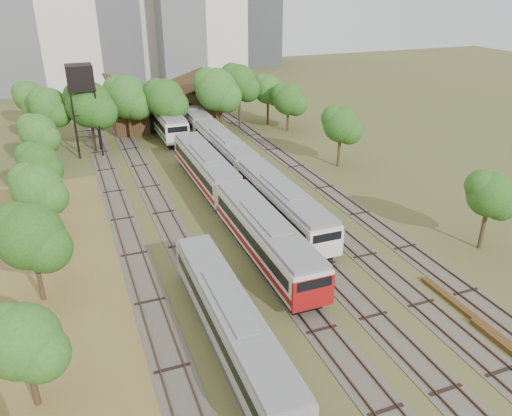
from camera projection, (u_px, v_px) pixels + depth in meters
name	position (u px, v px, depth m)	size (l,w,h in m)	color
ground	(374.00, 353.00, 30.89)	(240.00, 240.00, 0.00)	#475123
dry_grass_patch	(63.00, 343.00, 31.71)	(14.00, 60.00, 0.04)	brown
tracks	(233.00, 201.00, 51.80)	(24.60, 80.00, 0.19)	#4C473D
railcar_red_set	(231.00, 198.00, 47.76)	(3.10, 34.57, 3.83)	black
railcar_green_set	(224.00, 150.00, 61.22)	(3.04, 52.07, 3.76)	black
railcar_rear	(165.00, 121.00, 73.11)	(3.23, 16.08, 4.00)	black
old_grey_coach	(231.00, 321.00, 30.86)	(2.72, 18.00, 3.36)	black
water_tower	(80.00, 79.00, 61.91)	(3.33, 3.33, 11.51)	black
rail_pile_far	(465.00, 311.00, 34.63)	(0.55, 8.72, 0.28)	#563918
maintenance_shed	(163.00, 106.00, 78.39)	(16.45, 11.55, 7.58)	#322112
tree_band_left	(31.00, 173.00, 45.81)	(5.89, 73.85, 7.66)	#382616
tree_band_far	(163.00, 95.00, 69.72)	(36.26, 9.75, 9.63)	#382616
tree_band_right	(337.00, 122.00, 61.32)	(5.16, 43.21, 7.41)	#382616
tower_far_right	(253.00, 9.00, 129.29)	(12.00, 12.00, 28.00)	#3C3F43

